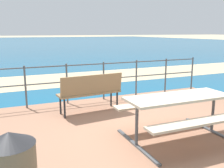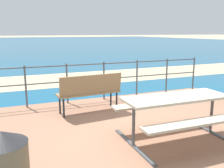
% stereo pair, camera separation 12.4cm
% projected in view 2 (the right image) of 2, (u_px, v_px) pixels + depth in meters
% --- Properties ---
extents(ground_plane, '(240.00, 240.00, 0.00)m').
position_uv_depth(ground_plane, '(150.00, 134.00, 4.58)').
color(ground_plane, tan).
extents(patio_paving, '(6.40, 5.20, 0.06)m').
position_uv_depth(patio_paving, '(150.00, 133.00, 4.57)').
color(patio_paving, '#996B51').
rests_on(patio_paving, ground).
extents(sea_water, '(90.00, 90.00, 0.01)m').
position_uv_depth(sea_water, '(24.00, 43.00, 40.81)').
color(sea_water, '#145B84').
rests_on(sea_water, ground).
extents(beach_strip, '(54.03, 3.41, 0.01)m').
position_uv_depth(beach_strip, '(73.00, 79.00, 9.95)').
color(beach_strip, tan).
rests_on(beach_strip, ground).
extents(picnic_table, '(1.80, 1.35, 0.74)m').
position_uv_depth(picnic_table, '(176.00, 106.00, 4.12)').
color(picnic_table, '#BCAD93').
rests_on(picnic_table, patio_paving).
extents(park_bench, '(1.44, 0.53, 0.88)m').
position_uv_depth(park_bench, '(90.00, 90.00, 5.50)').
color(park_bench, '#8C704C').
rests_on(park_bench, patio_paving).
extents(railing_fence, '(5.94, 0.04, 1.01)m').
position_uv_depth(railing_fence, '(104.00, 76.00, 6.60)').
color(railing_fence, '#4C5156').
rests_on(railing_fence, patio_paving).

